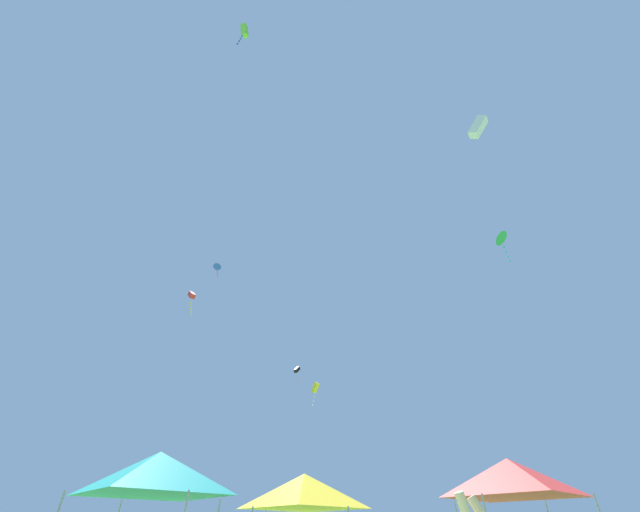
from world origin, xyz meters
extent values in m
pyramid|color=red|center=(6.39, 10.34, 3.23)|extent=(3.55, 3.55, 1.13)
pyramid|color=teal|center=(-4.55, 7.73, 3.10)|extent=(3.41, 3.41, 1.09)
pyramid|color=yellow|center=(-0.52, 10.45, 2.87)|extent=(3.15, 3.15, 1.01)
cube|color=black|center=(-2.73, 28.99, 13.64)|extent=(0.59, 0.82, 0.73)
sphere|color=pink|center=(-2.68, 28.96, 13.05)|extent=(0.10, 0.10, 0.10)
sphere|color=pink|center=(-2.62, 28.94, 12.80)|extent=(0.10, 0.10, 0.10)
sphere|color=pink|center=(-2.56, 28.91, 12.55)|extent=(0.10, 0.10, 0.10)
sphere|color=pink|center=(-2.50, 28.88, 12.30)|extent=(0.10, 0.10, 0.10)
cube|color=#75D138|center=(-4.08, 5.26, 24.74)|extent=(0.46, 0.61, 0.82)
sphere|color=blue|center=(-4.14, 5.28, 24.14)|extent=(0.10, 0.10, 0.10)
sphere|color=blue|center=(-4.20, 5.30, 23.89)|extent=(0.10, 0.10, 0.10)
sphere|color=blue|center=(-4.26, 5.32, 23.63)|extent=(0.10, 0.10, 0.10)
sphere|color=blue|center=(-4.32, 5.34, 23.37)|extent=(0.10, 0.10, 0.10)
cone|color=blue|center=(-10.40, 25.31, 22.51)|extent=(0.86, 0.83, 0.43)
sphere|color=#D6389E|center=(-10.36, 25.30, 22.01)|extent=(0.09, 0.09, 0.09)
sphere|color=#D6389E|center=(-10.31, 25.30, 21.83)|extent=(0.09, 0.09, 0.09)
sphere|color=#D6389E|center=(-10.26, 25.29, 21.64)|extent=(0.09, 0.09, 0.09)
sphere|color=#D6389E|center=(-10.22, 25.28, 21.45)|extent=(0.09, 0.09, 0.09)
sphere|color=#D6389E|center=(-10.17, 25.28, 21.27)|extent=(0.09, 0.09, 0.09)
cube|color=red|center=(-11.39, 23.30, 18.19)|extent=(0.98, 1.02, 0.95)
sphere|color=yellow|center=(-11.35, 23.34, 17.48)|extent=(0.13, 0.13, 0.13)
sphere|color=yellow|center=(-11.30, 23.39, 17.21)|extent=(0.13, 0.13, 0.13)
sphere|color=yellow|center=(-11.25, 23.43, 16.95)|extent=(0.13, 0.13, 0.13)
sphere|color=yellow|center=(-11.20, 23.48, 16.68)|extent=(0.13, 0.13, 0.13)
sphere|color=yellow|center=(-11.15, 23.52, 16.41)|extent=(0.13, 0.13, 0.13)
cube|color=yellow|center=(-0.57, 18.65, 8.82)|extent=(0.54, 0.53, 0.62)
sphere|color=white|center=(-0.61, 18.61, 8.30)|extent=(0.08, 0.08, 0.08)
sphere|color=white|center=(-0.66, 18.56, 8.04)|extent=(0.08, 0.08, 0.08)
sphere|color=white|center=(-0.70, 18.51, 7.78)|extent=(0.08, 0.08, 0.08)
cone|color=green|center=(16.76, 24.55, 24.61)|extent=(1.96, 2.00, 1.12)
sphere|color=#2DB7CC|center=(16.83, 24.64, 23.54)|extent=(0.18, 0.18, 0.18)
sphere|color=#2DB7CC|center=(16.90, 24.74, 23.08)|extent=(0.18, 0.18, 0.18)
sphere|color=#2DB7CC|center=(16.97, 24.83, 22.62)|extent=(0.18, 0.18, 0.18)
sphere|color=#2DB7CC|center=(17.04, 24.92, 22.16)|extent=(0.18, 0.18, 0.18)
cube|color=white|center=(9.92, 10.40, 22.33)|extent=(1.43, 1.16, 1.46)
camera|label=1|loc=(0.56, -4.50, 1.67)|focal=21.48mm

